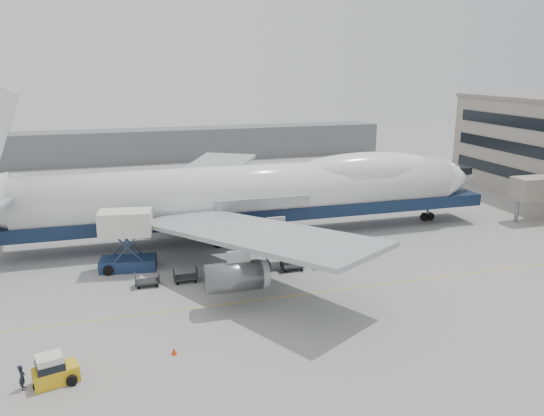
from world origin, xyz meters
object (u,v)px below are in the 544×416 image
object	(u,v)px
baggage_tug	(54,371)
ground_worker	(22,377)
airliner	(253,192)
catering_truck	(127,237)

from	to	relation	value
baggage_tug	ground_worker	world-z (taller)	baggage_tug
airliner	ground_worker	size ratio (longest dim) A/B	38.74
ground_worker	catering_truck	bearing A→B (deg)	-25.26
airliner	catering_truck	distance (m)	16.74
airliner	catering_truck	xyz separation A→B (m)	(-15.06, -6.99, -2.16)
airliner	catering_truck	bearing A→B (deg)	-155.11
airliner	catering_truck	size ratio (longest dim) A/B	10.76
airliner	ground_worker	distance (m)	35.13
baggage_tug	ground_worker	bearing A→B (deg)	169.95
airliner	baggage_tug	bearing A→B (deg)	-127.52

